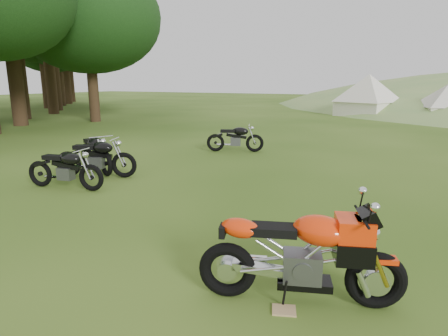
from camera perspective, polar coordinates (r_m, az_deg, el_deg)
The scene contains 10 objects.
ground at distance 5.41m, azimuth 0.99°, elevation -11.26°, with size 120.00×120.00×0.00m, color #29490F.
treeline at distance 29.57m, azimuth -21.48°, elevation 7.90°, with size 28.00×32.00×14.00m, color black, non-canonical shape.
sport_motorcycle at distance 3.92m, azimuth 11.64°, elevation -11.85°, with size 1.99×0.50×1.19m, color #F23208, non-canonical shape.
plywood_board at distance 4.02m, azimuth 9.13°, elevation -20.61°, with size 0.23×0.19×0.02m, color tan.
vintage_moto_a at distance 9.31m, azimuth -18.98°, elevation 1.67°, with size 1.89×0.44×1.00m, color black, non-canonical shape.
vintage_moto_b at distance 8.52m, azimuth -23.14°, elevation 0.07°, with size 1.76×0.41×0.93m, color black, non-canonical shape.
vintage_moto_c at distance 9.95m, azimuth -19.03°, elevation 2.40°, with size 1.92×0.44×1.01m, color black, non-canonical shape.
vintage_moto_d at distance 12.03m, azimuth 1.70°, elevation 4.68°, with size 1.77×0.41×0.93m, color black, non-canonical shape.
tent_left at distance 26.33m, azimuth 21.08°, elevation 10.30°, with size 3.06×3.06×2.65m, color white, non-canonical shape.
tent_mid at distance 25.13m, azimuth 30.82°, elevation 8.82°, with size 2.63×2.63×2.28m, color beige, non-canonical shape.
Camera 1 is at (2.19, -4.41, 2.23)m, focal length 30.00 mm.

